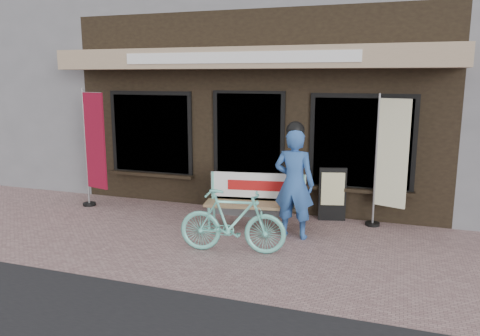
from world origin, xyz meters
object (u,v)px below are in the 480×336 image
at_px(person, 294,181).
at_px(bench, 257,197).
at_px(nobori_cream, 389,161).
at_px(menu_stand, 332,193).
at_px(bicycle, 233,221).
at_px(nobori_red, 94,147).

bearing_deg(person, bench, 163.07).
distance_m(person, nobori_cream, 1.64).
bearing_deg(menu_stand, nobori_cream, -23.52).
bearing_deg(menu_stand, bicycle, -133.72).
bearing_deg(nobori_cream, bicycle, -118.51).
bearing_deg(menu_stand, nobori_red, 173.94).
xyz_separation_m(bicycle, nobori_cream, (2.01, 1.83, 0.67)).
distance_m(nobori_red, nobori_cream, 5.27).
xyz_separation_m(bench, nobori_cream, (2.00, 0.68, 0.60)).
relative_size(bicycle, nobori_red, 0.67).
bearing_deg(nobori_red, bicycle, -8.87).
bearing_deg(bench, nobori_red, 167.21).
xyz_separation_m(person, menu_stand, (0.44, 1.06, -0.41)).
bearing_deg(bicycle, menu_stand, -38.62).
bearing_deg(nobori_cream, person, -126.35).
height_order(bench, person, person).
distance_m(bench, person, 0.79).
bearing_deg(menu_stand, person, -126.84).
relative_size(person, bicycle, 1.19).
relative_size(nobori_cream, menu_stand, 2.36).
bearing_deg(nobori_cream, menu_stand, -169.94).
height_order(person, nobori_cream, nobori_cream).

